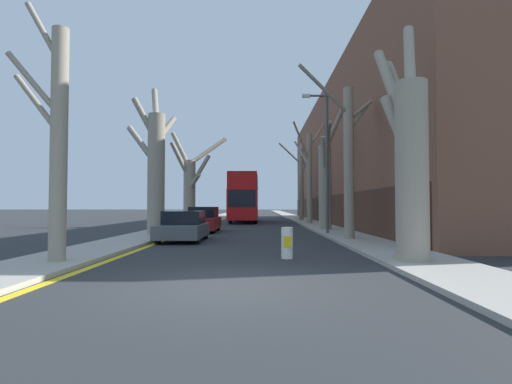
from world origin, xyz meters
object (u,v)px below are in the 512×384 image
object	(u,v)px
street_tree_left_1	(155,167)
street_tree_right_3	(309,174)
street_tree_left_0	(57,138)
street_tree_right_0	(409,154)
street_tree_right_4	(301,181)
traffic_bollard	(287,243)
street_tree_right_1	(348,157)
street_tree_right_2	(326,180)
double_decker_bus	(244,196)
parked_car_0	(184,227)
parked_car_1	(203,220)
lamp_post	(325,155)
street_tree_left_2	(190,185)

from	to	relation	value
street_tree_left_1	street_tree_right_3	bearing A→B (deg)	52.92
street_tree_left_0	street_tree_right_0	size ratio (longest dim) A/B	1.02
street_tree_left_1	street_tree_right_4	xyz separation A→B (m)	(9.50, 19.67, 0.49)
street_tree_right_3	traffic_bollard	world-z (taller)	street_tree_right_3
street_tree_right_1	street_tree_right_2	bearing A→B (deg)	89.39
double_decker_bus	parked_car_0	distance (m)	20.35
street_tree_right_1	parked_car_1	bearing A→B (deg)	140.90
street_tree_right_4	parked_car_0	xyz separation A→B (m)	(-7.52, -22.29, -3.42)
street_tree_right_0	street_tree_right_4	bearing A→B (deg)	89.91
street_tree_right_2	street_tree_right_3	world-z (taller)	street_tree_right_3
street_tree_right_0	parked_car_1	world-z (taller)	street_tree_right_0
street_tree_right_4	lamp_post	distance (m)	18.90
parked_car_0	traffic_bollard	size ratio (longest dim) A/B	4.22
street_tree_left_2	parked_car_1	distance (m)	6.88
street_tree_right_4	street_tree_left_2	bearing A→B (deg)	-133.39
traffic_bollard	street_tree_right_0	bearing A→B (deg)	-18.47
lamp_post	street_tree_right_2	bearing A→B (deg)	80.45
parked_car_1	lamp_post	distance (m)	8.25
street_tree_left_2	traffic_bollard	xyz separation A→B (m)	(6.10, -18.27, -2.69)
street_tree_right_0	street_tree_right_3	world-z (taller)	street_tree_right_3
street_tree_left_1	traffic_bollard	bearing A→B (deg)	-53.98
street_tree_left_2	street_tree_right_1	world-z (taller)	street_tree_right_1
street_tree_left_1	street_tree_right_1	world-z (taller)	street_tree_left_1
street_tree_left_0	street_tree_left_2	world-z (taller)	street_tree_left_2
street_tree_left_2	street_tree_right_4	distance (m)	13.70
parked_car_0	street_tree_right_4	bearing A→B (deg)	71.37
double_decker_bus	street_tree_right_2	bearing A→B (deg)	-67.15
lamp_post	street_tree_right_4	bearing A→B (deg)	88.11
street_tree_left_0	street_tree_right_4	bearing A→B (deg)	72.18
street_tree_right_1	street_tree_right_2	xyz separation A→B (m)	(0.07, 6.76, -0.66)
street_tree_left_1	street_tree_right_0	size ratio (longest dim) A/B	1.13
parked_car_0	lamp_post	world-z (taller)	lamp_post
street_tree_right_0	double_decker_bus	world-z (taller)	street_tree_right_0
parked_car_1	traffic_bollard	xyz separation A→B (m)	(4.23, -12.12, -0.24)
street_tree_left_2	parked_car_0	xyz separation A→B (m)	(1.87, -12.36, -2.53)
traffic_bollard	lamp_post	bearing A→B (deg)	74.03
street_tree_right_3	parked_car_0	distance (m)	17.24
double_decker_bus	street_tree_right_1	bearing A→B (deg)	-74.61
street_tree_left_0	double_decker_bus	size ratio (longest dim) A/B	0.67
street_tree_left_0	street_tree_right_4	size ratio (longest dim) A/B	0.84
street_tree_left_1	parked_car_0	size ratio (longest dim) A/B	2.01
street_tree_right_2	double_decker_bus	bearing A→B (deg)	112.85
street_tree_left_2	street_tree_right_2	size ratio (longest dim) A/B	0.97
street_tree_left_1	street_tree_right_1	size ratio (longest dim) A/B	1.05
parked_car_0	lamp_post	bearing A→B (deg)	26.27
street_tree_left_1	double_decker_bus	world-z (taller)	street_tree_left_1
street_tree_left_0	parked_car_0	bearing A→B (deg)	74.71
double_decker_bus	lamp_post	distance (m)	17.58
street_tree_right_0	parked_car_1	xyz separation A→B (m)	(-7.47, 13.21, -2.28)
street_tree_right_1	street_tree_right_3	distance (m)	14.95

